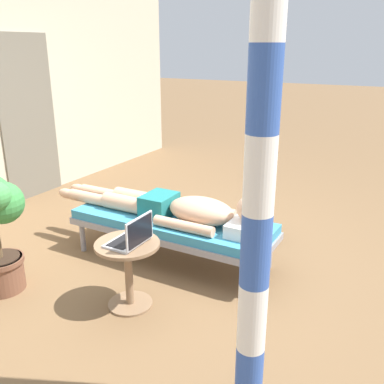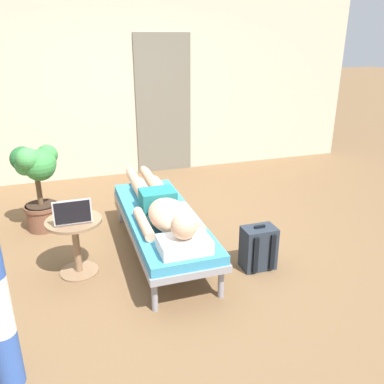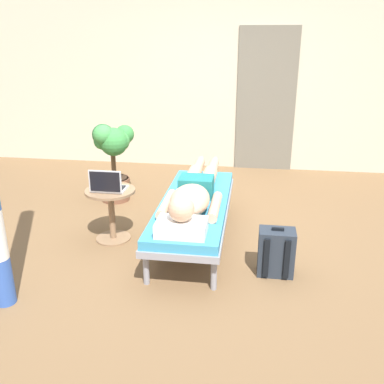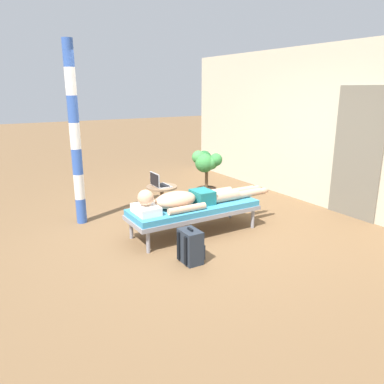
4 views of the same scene
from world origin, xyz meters
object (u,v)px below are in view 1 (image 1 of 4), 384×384
person_reclining (177,208)px  side_table (128,263)px  laptop (132,237)px  backpack (255,221)px  lounge_chair (172,224)px  porch_post (260,175)px

person_reclining → side_table: size_ratio=4.15×
laptop → person_reclining: bearing=7.0°
backpack → person_reclining: bearing=148.9°
lounge_chair → backpack: size_ratio=4.45×
backpack → porch_post: size_ratio=0.16×
laptop → porch_post: porch_post is taller
lounge_chair → laptop: bearing=-169.0°
backpack → porch_post: porch_post is taller
lounge_chair → side_table: size_ratio=3.61×
porch_post → lounge_chair: bearing=44.6°
lounge_chair → laptop: size_ratio=6.08×
lounge_chair → side_table: side_table is taller
backpack → porch_post: bearing=-160.2°
person_reclining → porch_post: (-1.27, -1.19, 0.81)m
person_reclining → backpack: (0.77, -0.46, -0.32)m
side_table → backpack: 1.63m
person_reclining → backpack: bearing=-31.1°
laptop → porch_post: bearing=-113.1°
lounge_chair → side_table: 0.81m
person_reclining → backpack: person_reclining is taller
lounge_chair → porch_post: bearing=-135.4°
lounge_chair → person_reclining: 0.18m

